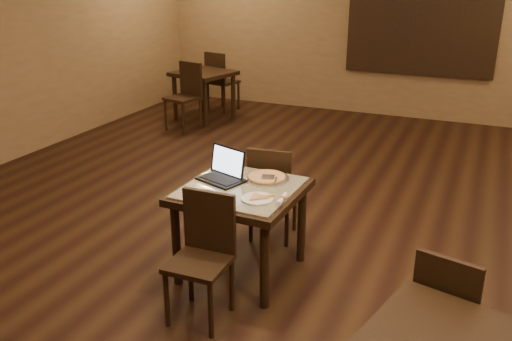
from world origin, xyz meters
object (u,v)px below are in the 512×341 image
at_px(chair_main_far, 271,189).
at_px(other_table_c_chair_far, 448,309).
at_px(other_table_b_chair_far, 219,78).
at_px(other_table_b, 204,80).
at_px(tiled_table, 241,199).
at_px(pizza_pan, 267,178).
at_px(other_table_b_chair_near, 186,92).
at_px(laptop, 224,171).
at_px(chair_main_near, 204,249).

relative_size(chair_main_far, other_table_c_chair_far, 1.04).
xyz_separation_m(chair_main_far, other_table_b_chair_far, (-2.65, 4.12, 0.07)).
bearing_deg(other_table_b, tiled_table, -43.43).
bearing_deg(pizza_pan, other_table_b_chair_far, 121.46).
height_order(tiled_table, other_table_b_chair_near, other_table_b_chair_near).
bearing_deg(laptop, other_table_c_chair_far, -3.45).
bearing_deg(other_table_b_chair_near, other_table_c_chair_far, -30.26).
distance_m(chair_main_near, other_table_b_chair_far, 5.98).
xyz_separation_m(tiled_table, other_table_b_chair_near, (-2.59, 3.54, -0.08)).
height_order(other_table_b_chair_near, other_table_c_chair_far, other_table_b_chair_near).
relative_size(other_table_b_chair_far, other_table_c_chair_far, 1.17).
xyz_separation_m(chair_main_near, chair_main_far, (0.01, 1.24, -0.01)).
bearing_deg(other_table_b_chair_near, chair_main_near, -43.78).
bearing_deg(pizza_pan, other_table_b, 125.01).
bearing_deg(other_table_b, laptop, -44.79).
height_order(pizza_pan, other_table_b_chair_near, other_table_b_chair_near).
relative_size(chair_main_far, other_table_b_chair_near, 0.89).
bearing_deg(other_table_c_chair_far, pizza_pan, -15.70).
height_order(chair_main_near, other_table_b_chair_near, other_table_b_chair_near).
xyz_separation_m(chair_main_far, other_table_b_chair_near, (-2.60, 2.92, 0.07)).
relative_size(other_table_b_chair_near, other_table_b_chair_far, 1.00).
distance_m(chair_main_far, laptop, 0.64).
bearing_deg(laptop, chair_main_far, 86.18).
bearing_deg(laptop, tiled_table, -9.78).
relative_size(chair_main_far, pizza_pan, 2.41).
xyz_separation_m(laptop, pizza_pan, (0.32, 0.13, -0.06)).
relative_size(laptop, other_table_b, 0.41).
bearing_deg(chair_main_near, chair_main_far, 88.01).
height_order(laptop, other_table_b_chair_near, other_table_b_chair_near).
height_order(pizza_pan, other_table_b_chair_far, other_table_b_chair_far).
height_order(other_table_b_chair_far, other_table_c_chair_far, other_table_b_chair_far).
distance_m(other_table_b_chair_far, other_table_c_chair_far, 6.88).
xyz_separation_m(chair_main_near, other_table_c_chair_far, (1.65, -0.02, -0.03)).
bearing_deg(tiled_table, other_table_b_chair_near, 127.86).
xyz_separation_m(tiled_table, other_table_b_chair_far, (-2.64, 4.74, -0.08)).
xyz_separation_m(pizza_pan, other_table_c_chair_far, (1.53, -0.87, -0.27)).
bearing_deg(chair_main_near, laptop, 103.83).
height_order(chair_main_near, other_table_b_chair_far, other_table_b_chair_far).
relative_size(chair_main_near, other_table_c_chair_far, 1.06).
relative_size(tiled_table, pizza_pan, 2.51).
bearing_deg(chair_main_near, other_table_c_chair_far, -1.97).
relative_size(chair_main_far, other_table_b_chair_far, 0.89).
relative_size(tiled_table, other_table_b_chair_near, 0.92).
distance_m(pizza_pan, other_table_b_chair_near, 4.28).
distance_m(other_table_b, other_table_b_chair_far, 0.61).
bearing_deg(chair_main_far, laptop, 60.35).
distance_m(other_table_b, other_table_b_chair_near, 0.61).
relative_size(chair_main_near, other_table_b_chair_near, 0.90).
distance_m(chair_main_far, other_table_b, 4.39).
distance_m(other_table_b, other_table_c_chair_far, 6.40).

